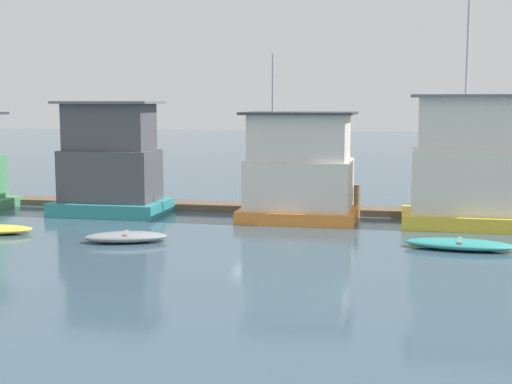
# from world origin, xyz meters

# --- Properties ---
(ground_plane) EXTENTS (200.00, 200.00, 0.00)m
(ground_plane) POSITION_xyz_m (0.00, 0.00, 0.00)
(ground_plane) COLOR #385160
(dock_walkway) EXTENTS (51.00, 1.61, 0.30)m
(dock_walkway) POSITION_xyz_m (0.00, 2.56, 0.15)
(dock_walkway) COLOR brown
(dock_walkway) RESTS_ON ground_plane
(houseboat_teal) EXTENTS (5.31, 3.47, 5.46)m
(houseboat_teal) POSITION_xyz_m (-7.42, 0.02, 2.42)
(houseboat_teal) COLOR teal
(houseboat_teal) RESTS_ON ground_plane
(houseboat_orange) EXTENTS (5.31, 4.11, 7.61)m
(houseboat_orange) POSITION_xyz_m (1.78, 0.29, 2.32)
(houseboat_orange) COLOR orange
(houseboat_orange) RESTS_ON ground_plane
(houseboat_yellow) EXTENTS (6.74, 3.54, 9.87)m
(houseboat_yellow) POSITION_xyz_m (9.82, 0.05, 2.61)
(houseboat_yellow) COLOR gold
(houseboat_yellow) RESTS_ON ground_plane
(dinghy_grey) EXTENTS (3.43, 2.20, 0.42)m
(dinghy_grey) POSITION_xyz_m (-4.02, -6.46, 0.21)
(dinghy_grey) COLOR gray
(dinghy_grey) RESTS_ON ground_plane
(dinghy_teal) EXTENTS (4.11, 1.71, 0.39)m
(dinghy_teal) POSITION_xyz_m (8.60, -5.18, 0.20)
(dinghy_teal) COLOR teal
(dinghy_teal) RESTS_ON ground_plane
(mooring_post_near_left) EXTENTS (0.31, 0.31, 1.56)m
(mooring_post_near_left) POSITION_xyz_m (4.35, 1.51, 0.78)
(mooring_post_near_left) COLOR #846B4C
(mooring_post_near_left) RESTS_ON ground_plane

